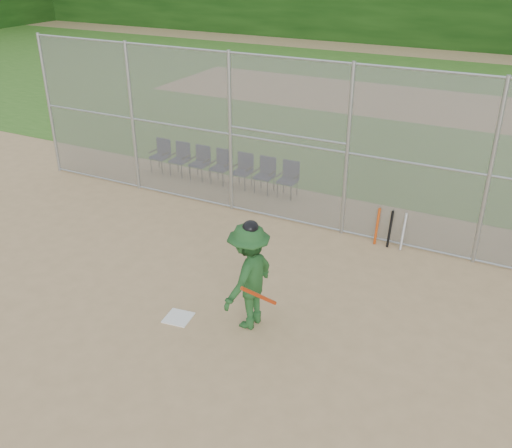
% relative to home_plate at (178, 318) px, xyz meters
% --- Properties ---
extents(ground, '(100.00, 100.00, 0.00)m').
position_rel_home_plate_xyz_m(ground, '(0.50, -0.34, -0.01)').
color(ground, tan).
rests_on(ground, ground).
extents(grass_strip, '(100.00, 100.00, 0.00)m').
position_rel_home_plate_xyz_m(grass_strip, '(0.50, 17.66, -0.00)').
color(grass_strip, '#35651E').
rests_on(grass_strip, ground).
extents(dirt_patch_far, '(24.00, 24.00, 0.00)m').
position_rel_home_plate_xyz_m(dirt_patch_far, '(0.50, 17.66, -0.00)').
color(dirt_patch_far, tan).
rests_on(dirt_patch_far, ground).
extents(backstop_fence, '(16.09, 0.09, 4.00)m').
position_rel_home_plate_xyz_m(backstop_fence, '(0.50, 4.66, 2.06)').
color(backstop_fence, gray).
rests_on(backstop_fence, ground).
extents(home_plate, '(0.53, 0.53, 0.02)m').
position_rel_home_plate_xyz_m(home_plate, '(0.00, 0.00, 0.00)').
color(home_plate, white).
rests_on(home_plate, ground).
extents(batter_at_plate, '(1.04, 1.40, 2.08)m').
position_rel_home_plate_xyz_m(batter_at_plate, '(1.23, 0.46, 1.00)').
color(batter_at_plate, '#1E4C20').
rests_on(batter_at_plate, ground).
extents(spare_bats, '(0.66, 0.27, 0.85)m').
position_rel_home_plate_xyz_m(spare_bats, '(2.66, 4.54, 0.41)').
color(spare_bats, '#D84C14').
rests_on(spare_bats, ground).
extents(chair_0, '(0.54, 0.52, 0.96)m').
position_rel_home_plate_xyz_m(chair_0, '(-4.74, 6.02, 0.47)').
color(chair_0, '#0F163A').
rests_on(chair_0, ground).
extents(chair_1, '(0.54, 0.52, 0.96)m').
position_rel_home_plate_xyz_m(chair_1, '(-4.04, 6.02, 0.47)').
color(chair_1, '#0F163A').
rests_on(chair_1, ground).
extents(chair_2, '(0.54, 0.52, 0.96)m').
position_rel_home_plate_xyz_m(chair_2, '(-3.35, 6.02, 0.47)').
color(chair_2, '#0F163A').
rests_on(chair_2, ground).
extents(chair_3, '(0.54, 0.52, 0.96)m').
position_rel_home_plate_xyz_m(chair_3, '(-2.65, 6.02, 0.47)').
color(chair_3, '#0F163A').
rests_on(chair_3, ground).
extents(chair_4, '(0.54, 0.52, 0.96)m').
position_rel_home_plate_xyz_m(chair_4, '(-1.95, 6.02, 0.47)').
color(chair_4, '#0F163A').
rests_on(chair_4, ground).
extents(chair_5, '(0.54, 0.52, 0.96)m').
position_rel_home_plate_xyz_m(chair_5, '(-1.25, 6.02, 0.47)').
color(chair_5, '#0F163A').
rests_on(chair_5, ground).
extents(chair_6, '(0.54, 0.52, 0.96)m').
position_rel_home_plate_xyz_m(chair_6, '(-0.55, 6.02, 0.47)').
color(chair_6, '#0F163A').
rests_on(chair_6, ground).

